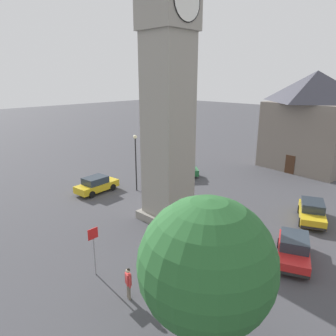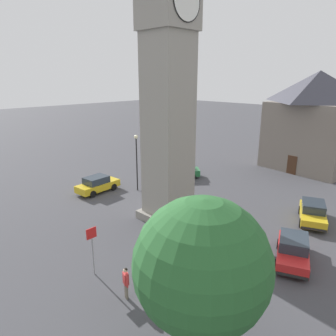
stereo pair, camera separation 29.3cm
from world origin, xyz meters
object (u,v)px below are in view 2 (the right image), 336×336
object	(u,v)px
pedestrian	(126,280)
car_blue_kerb	(313,212)
car_white_side	(98,184)
road_sign	(92,243)
building_terrace_right	(314,120)
clock_tower	(168,22)
car_silver_kerb	(293,250)
lamp_post	(137,154)
car_red_corner	(181,170)
tree	(202,265)

from	to	relation	value
pedestrian	car_blue_kerb	bearing A→B (deg)	-12.23
car_white_side	pedestrian	bearing A→B (deg)	-117.99
car_white_side	road_sign	xyz separation A→B (m)	(-7.29, -10.83, 1.14)
building_terrace_right	road_sign	size ratio (longest dim) A/B	4.00
clock_tower	road_sign	bearing A→B (deg)	-165.14
building_terrace_right	pedestrian	bearing A→B (deg)	-174.99
pedestrian	car_white_side	bearing A→B (deg)	62.01
car_silver_kerb	lamp_post	bearing A→B (deg)	85.16
lamp_post	road_sign	size ratio (longest dim) A/B	1.93
clock_tower	road_sign	world-z (taller)	clock_tower
car_red_corner	car_silver_kerb	bearing A→B (deg)	-115.03
clock_tower	building_terrace_right	world-z (taller)	clock_tower
car_white_side	tree	size ratio (longest dim) A/B	0.64
car_blue_kerb	lamp_post	bearing A→B (deg)	108.46
car_white_side	lamp_post	bearing A→B (deg)	-38.66
clock_tower	building_terrace_right	xyz separation A→B (m)	(21.63, -2.35, -8.22)
tree	clock_tower	bearing A→B (deg)	49.95
car_silver_kerb	road_sign	xyz separation A→B (m)	(-8.90, 7.26, 1.14)
car_blue_kerb	building_terrace_right	size ratio (longest dim) A/B	0.40
car_silver_kerb	building_terrace_right	world-z (taller)	building_terrace_right
clock_tower	tree	size ratio (longest dim) A/B	3.57
clock_tower	tree	world-z (taller)	clock_tower
pedestrian	lamp_post	distance (m)	15.43
clock_tower	road_sign	size ratio (longest dim) A/B	8.49
clock_tower	car_blue_kerb	world-z (taller)	clock_tower
car_blue_kerb	tree	world-z (taller)	tree
tree	road_sign	size ratio (longest dim) A/B	2.38
car_blue_kerb	car_silver_kerb	size ratio (longest dim) A/B	1.00
car_silver_kerb	road_sign	world-z (taller)	road_sign
car_blue_kerb	pedestrian	xyz separation A→B (m)	(-15.05, 3.26, 0.25)
clock_tower	car_red_corner	xyz separation A→B (m)	(8.18, 6.14, -13.18)
car_red_corner	car_blue_kerb	bearing A→B (deg)	-94.18
pedestrian	car_red_corner	bearing A→B (deg)	34.53
car_silver_kerb	car_red_corner	size ratio (longest dim) A/B	1.06
car_blue_kerb	road_sign	bearing A→B (deg)	158.03
clock_tower	road_sign	xyz separation A→B (m)	(-7.96, -2.11, -12.04)
car_red_corner	tree	distance (m)	22.97
clock_tower	pedestrian	bearing A→B (deg)	-148.06
car_white_side	building_terrace_right	xyz separation A→B (m)	(22.30, -11.06, 4.96)
clock_tower	car_blue_kerb	xyz separation A→B (m)	(7.14, -8.20, -13.18)
building_terrace_right	tree	bearing A→B (deg)	-166.18
car_red_corner	clock_tower	bearing A→B (deg)	-143.10
car_silver_kerb	tree	distance (m)	9.70
car_white_side	tree	xyz separation A→B (m)	(-7.46, -18.38, 3.43)
clock_tower	car_blue_kerb	distance (m)	17.08
car_white_side	building_terrace_right	world-z (taller)	building_terrace_right
lamp_post	car_silver_kerb	bearing A→B (deg)	-94.84
car_blue_kerb	car_silver_kerb	distance (m)	6.31
car_blue_kerb	pedestrian	size ratio (longest dim) A/B	2.64
car_white_side	lamp_post	xyz separation A→B (m)	(2.93, -2.35, 2.81)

